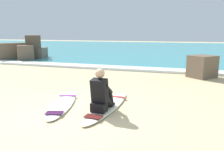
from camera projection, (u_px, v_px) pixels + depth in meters
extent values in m
plane|color=#CCB584|center=(73.00, 115.00, 4.95)|extent=(80.00, 80.00, 0.00)
cube|color=teal|center=(163.00, 49.00, 23.62)|extent=(80.00, 28.00, 0.10)
cube|color=white|center=(135.00, 69.00, 10.83)|extent=(80.00, 0.90, 0.11)
ellipsoid|color=#EFE5C6|center=(108.00, 106.00, 5.45)|extent=(0.61, 2.59, 0.07)
cube|color=red|center=(117.00, 97.00, 6.11)|extent=(0.48, 0.12, 0.01)
cube|color=#4A1311|center=(93.00, 116.00, 4.68)|extent=(0.37, 0.25, 0.01)
cube|color=black|center=(99.00, 107.00, 4.95)|extent=(0.33, 0.27, 0.20)
cylinder|color=black|center=(98.00, 98.00, 5.12)|extent=(0.17, 0.41, 0.43)
cylinder|color=black|center=(101.00, 97.00, 5.32)|extent=(0.13, 0.26, 0.42)
cube|color=black|center=(102.00, 104.00, 5.42)|extent=(0.11, 0.22, 0.05)
cylinder|color=black|center=(106.00, 99.00, 5.05)|extent=(0.17, 0.41, 0.43)
cylinder|color=black|center=(110.00, 98.00, 5.24)|extent=(0.13, 0.26, 0.42)
cube|color=black|center=(112.00, 105.00, 5.34)|extent=(0.11, 0.22, 0.05)
cube|color=black|center=(100.00, 91.00, 4.92)|extent=(0.35, 0.31, 0.57)
sphere|color=tan|center=(100.00, 73.00, 4.87)|extent=(0.21, 0.21, 0.21)
cylinder|color=black|center=(97.00, 88.00, 5.10)|extent=(0.11, 0.40, 0.31)
cylinder|color=black|center=(108.00, 89.00, 5.00)|extent=(0.11, 0.40, 0.31)
ellipsoid|color=white|center=(62.00, 104.00, 5.61)|extent=(1.15, 2.30, 0.07)
cube|color=purple|center=(68.00, 95.00, 6.22)|extent=(0.49, 0.23, 0.01)
cube|color=#351037|center=(54.00, 113.00, 4.89)|extent=(0.42, 0.33, 0.01)
cube|color=#756656|center=(14.00, 54.00, 15.52)|extent=(1.96, 2.01, 0.60)
cube|color=brown|center=(10.00, 52.00, 14.40)|extent=(1.74, 1.86, 1.10)
cube|color=brown|center=(33.00, 47.00, 14.85)|extent=(1.38, 1.40, 1.58)
cube|color=brown|center=(26.00, 53.00, 14.09)|extent=(1.37, 1.40, 0.99)
cube|color=#756656|center=(39.00, 53.00, 15.18)|extent=(1.20, 1.50, 0.75)
cube|color=brown|center=(202.00, 67.00, 8.98)|extent=(1.23, 1.24, 0.88)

